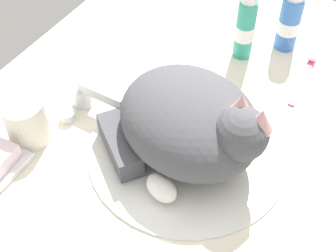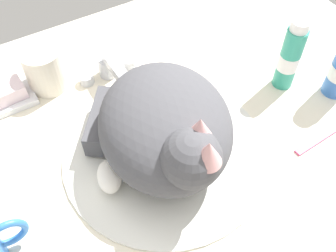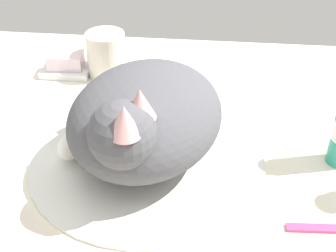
% 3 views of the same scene
% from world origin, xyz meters
% --- Properties ---
extents(ground_plane, '(1.10, 0.83, 0.03)m').
position_xyz_m(ground_plane, '(0.00, 0.00, -0.01)').
color(ground_plane, silver).
extents(sink_basin, '(0.34, 0.34, 0.01)m').
position_xyz_m(sink_basin, '(0.00, 0.00, 0.00)').
color(sink_basin, silver).
rests_on(sink_basin, ground_plane).
extents(faucet, '(0.12, 0.11, 0.06)m').
position_xyz_m(faucet, '(0.00, 0.20, 0.03)').
color(faucet, silver).
rests_on(faucet, ground_plane).
extents(cat, '(0.26, 0.29, 0.15)m').
position_xyz_m(cat, '(-0.00, -0.01, 0.08)').
color(cat, '#4C4C51').
rests_on(cat, sink_basin).
extents(rinse_cup, '(0.07, 0.07, 0.08)m').
position_xyz_m(rinse_cup, '(-0.11, 0.25, 0.04)').
color(rinse_cup, silver).
rests_on(rinse_cup, ground_plane).
extents(soap_dish, '(0.09, 0.06, 0.01)m').
position_xyz_m(soap_dish, '(-0.19, 0.24, 0.01)').
color(soap_dish, white).
rests_on(soap_dish, ground_plane).
extents(toothpaste_bottle, '(0.04, 0.04, 0.14)m').
position_xyz_m(toothpaste_bottle, '(0.27, 0.03, 0.07)').
color(toothpaste_bottle, teal).
rests_on(toothpaste_bottle, ground_plane).
extents(mouthwash_bottle, '(0.04, 0.04, 0.13)m').
position_xyz_m(mouthwash_bottle, '(0.34, -0.04, 0.06)').
color(mouthwash_bottle, '#3870C6').
rests_on(mouthwash_bottle, ground_plane).
extents(toothbrush, '(0.15, 0.02, 0.02)m').
position_xyz_m(toothbrush, '(0.27, -0.11, 0.01)').
color(toothbrush, '#D83F72').
rests_on(toothbrush, ground_plane).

